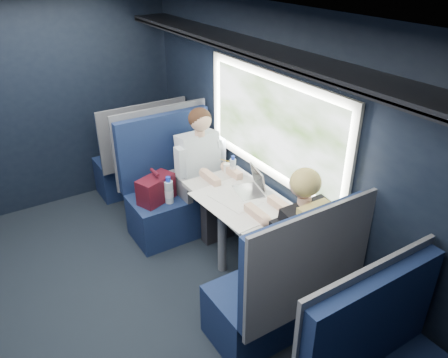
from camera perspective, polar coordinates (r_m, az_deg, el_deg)
ground at (r=3.90m, az=-11.71°, el=-15.90°), size 2.80×4.20×0.01m
room_shell at (r=3.08m, az=-13.96°, el=4.52°), size 3.00×4.40×2.40m
table at (r=3.85m, az=1.67°, el=-3.26°), size 0.62×1.00×0.74m
seat_bay_near at (r=4.54m, az=-6.55°, el=-1.67°), size 1.04×0.62×1.26m
seat_bay_far at (r=3.36m, az=7.51°, el=-14.40°), size 1.04×0.62×1.26m
seat_row_front at (r=5.31m, az=-10.87°, el=2.48°), size 1.04×0.51×1.16m
man at (r=4.37m, az=-2.67°, el=1.65°), size 0.53×0.56×1.32m
woman at (r=3.39m, az=9.36°, el=-7.26°), size 0.53×0.56×1.32m
papers at (r=3.72m, az=1.64°, el=-3.09°), size 0.56×0.78×0.01m
laptop at (r=3.87m, az=3.80°, el=-0.83°), size 0.28×0.33×0.21m
bottle_small at (r=4.12m, az=1.17°, el=1.63°), size 0.06×0.06×0.20m
cup at (r=4.20m, az=0.39°, el=1.47°), size 0.07×0.07×0.09m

